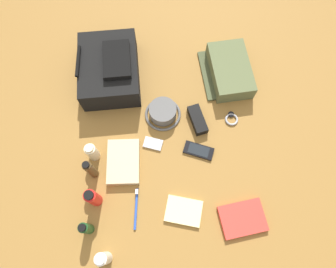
{
  "coord_description": "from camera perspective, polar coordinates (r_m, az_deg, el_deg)",
  "views": [
    {
      "loc": [
        -0.46,
        0.01,
        1.31
      ],
      "look_at": [
        0.0,
        0.0,
        0.04
      ],
      "focal_mm": 32.29,
      "sensor_mm": 36.0,
      "label": 1
    }
  ],
  "objects": [
    {
      "name": "ground_plane",
      "position": [
        1.41,
        0.0,
        -0.73
      ],
      "size": [
        2.64,
        2.02,
        0.02
      ],
      "primitive_type": "cube",
      "color": "olive",
      "rests_on": "ground"
    },
    {
      "name": "backpack",
      "position": [
        1.49,
        -10.92,
        11.89
      ],
      "size": [
        0.37,
        0.29,
        0.17
      ],
      "color": "black",
      "rests_on": "ground_plane"
    },
    {
      "name": "toiletry_pouch",
      "position": [
        1.53,
        11.44,
        11.62
      ],
      "size": [
        0.31,
        0.25,
        0.09
      ],
      "color": "#56603D",
      "rests_on": "ground_plane"
    },
    {
      "name": "bucket_hat",
      "position": [
        1.41,
        -0.99,
        4.12
      ],
      "size": [
        0.17,
        0.17,
        0.07
      ],
      "color": "#5C5C5C",
      "rests_on": "ground_plane"
    },
    {
      "name": "toothpaste_tube",
      "position": [
        1.27,
        -12.11,
        -22.03
      ],
      "size": [
        0.05,
        0.05,
        0.14
      ],
      "color": "white",
      "rests_on": "ground_plane"
    },
    {
      "name": "shampoo_bottle",
      "position": [
        1.3,
        -15.22,
        -16.82
      ],
      "size": [
        0.04,
        0.04,
        0.13
      ],
      "color": "#19471E",
      "rests_on": "ground_plane"
    },
    {
      "name": "sunscreen_spray",
      "position": [
        1.29,
        -13.98,
        -11.61
      ],
      "size": [
        0.05,
        0.05,
        0.15
      ],
      "color": "red",
      "rests_on": "ground_plane"
    },
    {
      "name": "cologne_bottle",
      "position": [
        1.31,
        -14.42,
        -6.51
      ],
      "size": [
        0.04,
        0.04,
        0.16
      ],
      "color": "#473319",
      "rests_on": "ground_plane"
    },
    {
      "name": "lotion_bottle",
      "position": [
        1.35,
        -14.13,
        -3.34
      ],
      "size": [
        0.05,
        0.05,
        0.12
      ],
      "color": "beige",
      "rests_on": "ground_plane"
    },
    {
      "name": "paperback_novel",
      "position": [
        1.35,
        13.88,
        -15.23
      ],
      "size": [
        0.17,
        0.21,
        0.02
      ],
      "color": "red",
      "rests_on": "ground_plane"
    },
    {
      "name": "cell_phone",
      "position": [
        1.37,
        5.79,
        -3.11
      ],
      "size": [
        0.1,
        0.15,
        0.01
      ],
      "color": "black",
      "rests_on": "ground_plane"
    },
    {
      "name": "media_player",
      "position": [
        1.38,
        -2.83,
        -1.83
      ],
      "size": [
        0.07,
        0.1,
        0.01
      ],
      "color": "#B7B7BC",
      "rests_on": "ground_plane"
    },
    {
      "name": "wristwatch",
      "position": [
        1.45,
        11.9,
        2.84
      ],
      "size": [
        0.07,
        0.06,
        0.01
      ],
      "color": "#99999E",
      "rests_on": "ground_plane"
    },
    {
      "name": "toothbrush",
      "position": [
        1.32,
        -6.04,
        -13.41
      ],
      "size": [
        0.17,
        0.02,
        0.02
      ],
      "color": "blue",
      "rests_on": "ground_plane"
    },
    {
      "name": "notepad",
      "position": [
        1.31,
        2.96,
        -14.32
      ],
      "size": [
        0.14,
        0.17,
        0.02
      ],
      "primitive_type": "cube",
      "rotation": [
        0.0,
        0.0,
        -0.22
      ],
      "color": "beige",
      "rests_on": "ground_plane"
    },
    {
      "name": "folded_towel",
      "position": [
        1.36,
        -8.41,
        -5.23
      ],
      "size": [
        0.2,
        0.14,
        0.04
      ],
      "primitive_type": "cube",
      "rotation": [
        0.0,
        0.0,
        0.0
      ],
      "color": "#C6B289",
      "rests_on": "ground_plane"
    },
    {
      "name": "sunglasses_case",
      "position": [
        1.41,
        5.59,
        2.69
      ],
      "size": [
        0.15,
        0.09,
        0.04
      ],
      "primitive_type": "cube",
      "rotation": [
        0.0,
        0.0,
        0.28
      ],
      "color": "black",
      "rests_on": "ground_plane"
    }
  ]
}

